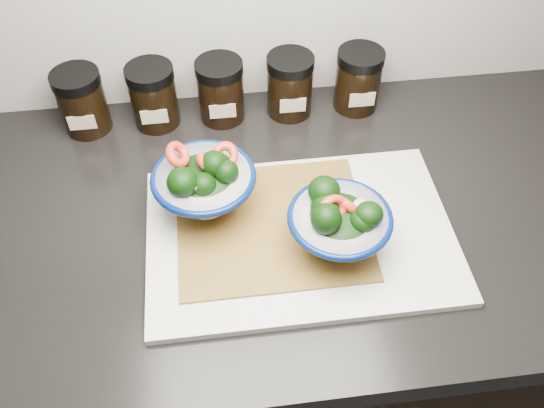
{
  "coord_description": "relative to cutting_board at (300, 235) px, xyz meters",
  "views": [
    {
      "loc": [
        -0.08,
        0.88,
        1.58
      ],
      "look_at": [
        -0.02,
        1.42,
        0.96
      ],
      "focal_mm": 38.0,
      "sensor_mm": 36.0,
      "label": 1
    }
  ],
  "objects": [
    {
      "name": "spice_jar_d",
      "position": [
        0.03,
        0.29,
        0.05
      ],
      "size": [
        0.08,
        0.08,
        0.11
      ],
      "color": "black",
      "rests_on": "countertop"
    },
    {
      "name": "bamboo_mat",
      "position": [
        -0.04,
        0.02,
        0.01
      ],
      "size": [
        0.28,
        0.24,
        0.0
      ],
      "primitive_type": "cube",
      "color": "#A87D32",
      "rests_on": "cutting_board"
    },
    {
      "name": "spice_jar_c",
      "position": [
        -0.09,
        0.29,
        0.05
      ],
      "size": [
        0.08,
        0.08,
        0.11
      ],
      "color": "black",
      "rests_on": "countertop"
    },
    {
      "name": "countertop",
      "position": [
        -0.02,
        0.05,
        -0.03
      ],
      "size": [
        3.5,
        0.6,
        0.04
      ],
      "primitive_type": "cube",
      "color": "black",
      "rests_on": "cabinet"
    },
    {
      "name": "spice_jar_b",
      "position": [
        -0.21,
        0.29,
        0.05
      ],
      "size": [
        0.08,
        0.08,
        0.11
      ],
      "color": "black",
      "rests_on": "countertop"
    },
    {
      "name": "spice_jar_e",
      "position": [
        0.15,
        0.29,
        0.05
      ],
      "size": [
        0.08,
        0.08,
        0.11
      ],
      "color": "black",
      "rests_on": "countertop"
    },
    {
      "name": "cutting_board",
      "position": [
        0.0,
        0.0,
        0.0
      ],
      "size": [
        0.45,
        0.3,
        0.01
      ],
      "primitive_type": "cube",
      "color": "silver",
      "rests_on": "countertop"
    },
    {
      "name": "bowl_right",
      "position": [
        0.05,
        -0.03,
        0.06
      ],
      "size": [
        0.15,
        0.15,
        0.11
      ],
      "rotation": [
        0.0,
        0.0,
        0.05
      ],
      "color": "white",
      "rests_on": "bamboo_mat"
    },
    {
      "name": "spice_jar_a",
      "position": [
        -0.33,
        0.29,
        0.05
      ],
      "size": [
        0.08,
        0.08,
        0.11
      ],
      "color": "black",
      "rests_on": "countertop"
    },
    {
      "name": "cabinet",
      "position": [
        -0.02,
        0.05,
        -0.48
      ],
      "size": [
        3.43,
        0.58,
        0.86
      ],
      "primitive_type": "cube",
      "color": "black",
      "rests_on": "ground"
    },
    {
      "name": "bowl_left",
      "position": [
        -0.13,
        0.06,
        0.06
      ],
      "size": [
        0.15,
        0.15,
        0.11
      ],
      "rotation": [
        0.0,
        0.0,
        -0.08
      ],
      "color": "white",
      "rests_on": "bamboo_mat"
    }
  ]
}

